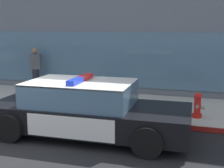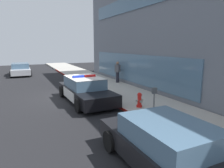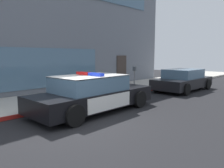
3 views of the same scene
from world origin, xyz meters
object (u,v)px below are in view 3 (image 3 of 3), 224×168
fire_hydrant (107,86)px  parking_meter (134,74)px  police_cruiser (93,94)px  car_down_street (183,80)px

fire_hydrant → parking_meter: size_ratio=0.54×
police_cruiser → parking_meter: 4.62m
fire_hydrant → car_down_street: car_down_street is taller
fire_hydrant → parking_meter: parking_meter is taller
fire_hydrant → car_down_street: size_ratio=0.16×
police_cruiser → car_down_street: police_cruiser is taller
fire_hydrant → parking_meter: 1.87m
car_down_street → parking_meter: (-2.71, 1.59, 0.45)m
car_down_street → parking_meter: parking_meter is taller
police_cruiser → car_down_street: (7.08, -0.12, -0.05)m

